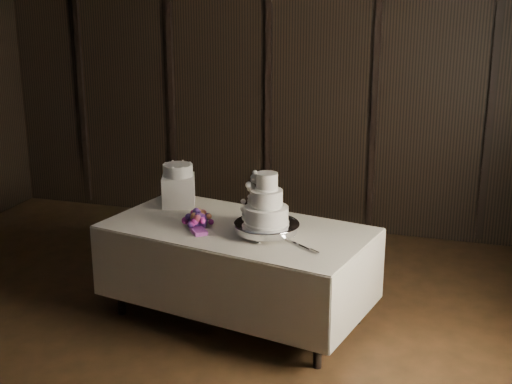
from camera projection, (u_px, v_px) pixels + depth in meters
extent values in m
cube|color=black|center=(270.00, 85.00, 7.40)|extent=(6.04, 0.04, 3.04)
cube|color=beige|center=(237.00, 228.00, 5.38)|extent=(2.15, 1.41, 0.01)
cube|color=white|center=(237.00, 276.00, 5.50)|extent=(1.97, 1.26, 0.71)
cylinder|color=silver|center=(267.00, 229.00, 5.20)|extent=(0.58, 0.58, 0.09)
cylinder|color=white|center=(267.00, 215.00, 5.17)|extent=(0.32, 0.32, 0.13)
cylinder|color=white|center=(267.00, 198.00, 5.14)|extent=(0.23, 0.23, 0.13)
cylinder|color=white|center=(267.00, 182.00, 5.10)|extent=(0.16, 0.16, 0.13)
cube|color=white|center=(179.00, 191.00, 5.87)|extent=(0.33, 0.33, 0.25)
cylinder|color=white|center=(178.00, 170.00, 5.82)|extent=(0.26, 0.26, 0.10)
cube|color=silver|center=(297.00, 244.00, 5.02)|extent=(0.31, 0.24, 0.01)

